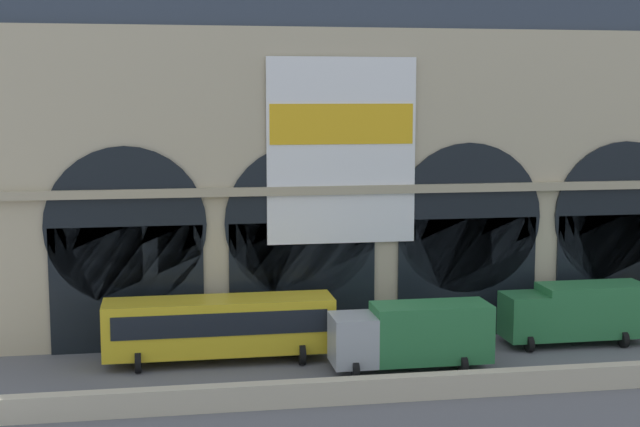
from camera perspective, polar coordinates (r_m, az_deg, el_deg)
name	(u,v)px	position (r m, az deg, el deg)	size (l,w,h in m)	color
ground_plane	(410,366)	(44.05, 5.69, -9.51)	(200.00, 200.00, 0.00)	slate
quay_parapet_wall	(439,386)	(39.75, 7.46, -10.65)	(90.00, 0.70, 1.04)	beige
station_building	(376,143)	(49.43, 3.55, 4.46)	(46.04, 5.33, 21.19)	#BCAD8C
bus_midwest	(219,326)	(44.35, -6.32, -7.01)	(11.00, 3.25, 3.10)	gold
box_truck_center	(413,334)	(43.11, 5.82, -7.54)	(7.50, 2.91, 3.12)	#ADB2B7
box_truck_mideast	(576,312)	(49.03, 15.75, -5.94)	(7.50, 2.91, 3.12)	#2D7A42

